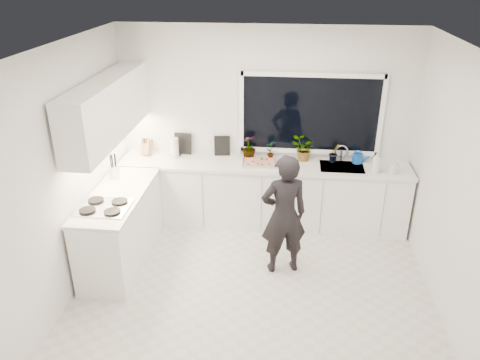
# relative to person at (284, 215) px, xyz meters

# --- Properties ---
(floor) EXTENTS (4.00, 3.50, 0.02)m
(floor) POSITION_rel_person_xyz_m (-0.31, -0.36, -0.76)
(floor) COLOR beige
(floor) RESTS_ON ground
(wall_back) EXTENTS (4.00, 0.02, 2.70)m
(wall_back) POSITION_rel_person_xyz_m (-0.31, 1.40, 0.60)
(wall_back) COLOR white
(wall_back) RESTS_ON ground
(wall_left) EXTENTS (0.02, 3.50, 2.70)m
(wall_left) POSITION_rel_person_xyz_m (-2.32, -0.36, 0.60)
(wall_left) COLOR white
(wall_left) RESTS_ON ground
(wall_right) EXTENTS (0.02, 3.50, 2.70)m
(wall_right) POSITION_rel_person_xyz_m (1.70, -0.36, 0.60)
(wall_right) COLOR white
(wall_right) RESTS_ON ground
(ceiling) EXTENTS (4.00, 3.50, 0.02)m
(ceiling) POSITION_rel_person_xyz_m (-0.31, -0.36, 1.96)
(ceiling) COLOR white
(ceiling) RESTS_ON wall_back
(window) EXTENTS (1.80, 0.02, 1.00)m
(window) POSITION_rel_person_xyz_m (0.29, 1.37, 0.80)
(window) COLOR black
(window) RESTS_ON wall_back
(base_cabinets_back) EXTENTS (3.92, 0.58, 0.88)m
(base_cabinets_back) POSITION_rel_person_xyz_m (-0.31, 1.09, -0.31)
(base_cabinets_back) COLOR white
(base_cabinets_back) RESTS_ON floor
(base_cabinets_left) EXTENTS (0.58, 1.60, 0.88)m
(base_cabinets_left) POSITION_rel_person_xyz_m (-1.98, -0.01, -0.31)
(base_cabinets_left) COLOR white
(base_cabinets_left) RESTS_ON floor
(countertop_back) EXTENTS (3.94, 0.62, 0.04)m
(countertop_back) POSITION_rel_person_xyz_m (-0.31, 1.08, 0.15)
(countertop_back) COLOR silver
(countertop_back) RESTS_ON base_cabinets_back
(countertop_left) EXTENTS (0.62, 1.60, 0.04)m
(countertop_left) POSITION_rel_person_xyz_m (-1.98, -0.01, 0.15)
(countertop_left) COLOR silver
(countertop_left) RESTS_ON base_cabinets_left
(upper_cabinets) EXTENTS (0.34, 2.10, 0.70)m
(upper_cabinets) POSITION_rel_person_xyz_m (-2.10, 0.34, 1.10)
(upper_cabinets) COLOR white
(upper_cabinets) RESTS_ON wall_left
(sink) EXTENTS (0.58, 0.42, 0.14)m
(sink) POSITION_rel_person_xyz_m (0.74, 1.09, 0.12)
(sink) COLOR silver
(sink) RESTS_ON countertop_back
(faucet) EXTENTS (0.03, 0.03, 0.22)m
(faucet) POSITION_rel_person_xyz_m (0.74, 1.29, 0.28)
(faucet) COLOR silver
(faucet) RESTS_ON countertop_back
(stovetop) EXTENTS (0.56, 0.48, 0.03)m
(stovetop) POSITION_rel_person_xyz_m (-2.00, -0.36, 0.19)
(stovetop) COLOR black
(stovetop) RESTS_ON countertop_left
(person) EXTENTS (0.62, 0.50, 1.50)m
(person) POSITION_rel_person_xyz_m (0.00, 0.00, 0.00)
(person) COLOR black
(person) RESTS_ON floor
(pizza_tray) EXTENTS (0.46, 0.35, 0.03)m
(pizza_tray) POSITION_rel_person_xyz_m (-0.36, 1.06, 0.19)
(pizza_tray) COLOR silver
(pizza_tray) RESTS_ON countertop_back
(pizza) EXTENTS (0.42, 0.31, 0.01)m
(pizza) POSITION_rel_person_xyz_m (-0.36, 1.06, 0.20)
(pizza) COLOR red
(pizza) RESTS_ON pizza_tray
(watering_can) EXTENTS (0.16, 0.16, 0.13)m
(watering_can) POSITION_rel_person_xyz_m (0.96, 1.25, 0.24)
(watering_can) COLOR #124BAF
(watering_can) RESTS_ON countertop_back
(paper_towel_roll) EXTENTS (0.12, 0.12, 0.26)m
(paper_towel_roll) POSITION_rel_person_xyz_m (-1.56, 1.19, 0.30)
(paper_towel_roll) COLOR silver
(paper_towel_roll) RESTS_ON countertop_back
(knife_block) EXTENTS (0.16, 0.14, 0.22)m
(knife_block) POSITION_rel_person_xyz_m (-1.97, 1.23, 0.28)
(knife_block) COLOR #8F6542
(knife_block) RESTS_ON countertop_back
(utensil_crock) EXTENTS (0.15, 0.15, 0.16)m
(utensil_crock) POSITION_rel_person_xyz_m (-2.16, 0.44, 0.25)
(utensil_crock) COLOR #AAA9AE
(utensil_crock) RESTS_ON countertop_left
(picture_frame_large) EXTENTS (0.22, 0.05, 0.28)m
(picture_frame_large) POSITION_rel_person_xyz_m (-0.91, 1.33, 0.31)
(picture_frame_large) COLOR black
(picture_frame_large) RESTS_ON countertop_back
(picture_frame_small) EXTENTS (0.25, 0.04, 0.30)m
(picture_frame_small) POSITION_rel_person_xyz_m (-1.47, 1.33, 0.32)
(picture_frame_small) COLOR black
(picture_frame_small) RESTS_ON countertop_back
(herb_plants) EXTENTS (1.38, 0.30, 0.33)m
(herb_plants) POSITION_rel_person_xyz_m (0.03, 1.25, 0.33)
(herb_plants) COLOR #26662D
(herb_plants) RESTS_ON countertop_back
(soap_bottles) EXTENTS (0.36, 0.13, 0.30)m
(soap_bottles) POSITION_rel_person_xyz_m (1.22, 0.94, 0.31)
(soap_bottles) COLOR #D8BF66
(soap_bottles) RESTS_ON countertop_back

